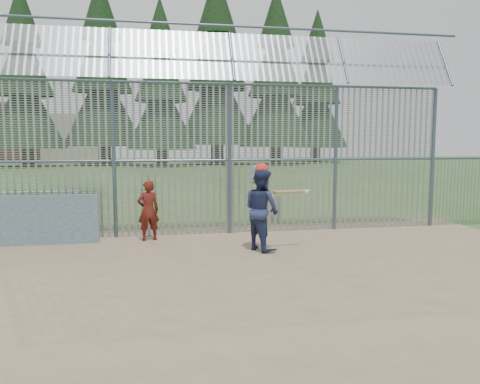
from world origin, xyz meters
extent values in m
plane|color=#2D511E|center=(0.00, 0.00, 0.00)|extent=(120.00, 120.00, 0.00)
cube|color=#756047|center=(0.00, -0.50, 0.01)|extent=(14.00, 10.00, 0.02)
cube|color=#38566B|center=(-4.60, 2.90, 0.62)|extent=(2.50, 0.12, 1.20)
imported|color=navy|center=(0.39, 1.42, 0.95)|extent=(1.03, 1.12, 1.86)
imported|color=maroon|center=(-2.16, 2.95, 0.78)|extent=(0.62, 0.48, 1.51)
imported|color=gray|center=(3.93, 18.31, 0.75)|extent=(0.87, 0.76, 1.50)
sphere|color=red|center=(0.39, 1.42, 1.86)|extent=(0.30, 0.30, 0.30)
cylinder|color=#AA7F4C|center=(1.09, 1.27, 1.37)|extent=(0.85, 0.20, 0.07)
sphere|color=#AA7F4C|center=(0.66, 1.27, 1.37)|extent=(0.09, 0.09, 0.09)
sphere|color=white|center=(1.35, 1.10, 1.38)|extent=(0.09, 0.09, 0.09)
cylinder|color=gray|center=(1.70, 5.39, 0.35)|extent=(0.52, 0.52, 0.70)
cylinder|color=#9EA0A5|center=(1.70, 5.39, 0.72)|extent=(0.56, 0.56, 0.05)
sphere|color=#9EA0A5|center=(1.70, 5.39, 0.77)|extent=(0.10, 0.10, 0.10)
cube|color=gray|center=(-6.06, 7.93, 0.20)|extent=(3.00, 0.25, 0.05)
cube|color=gray|center=(-6.06, 8.28, 0.45)|extent=(3.00, 0.25, 0.05)
cube|color=gray|center=(-6.06, 8.63, 0.70)|extent=(3.00, 0.25, 0.05)
cube|color=slate|center=(-4.66, 8.28, 0.35)|extent=(0.06, 0.90, 0.70)
cylinder|color=#47566B|center=(-3.00, 3.50, 2.00)|extent=(0.10, 0.10, 4.00)
cylinder|color=#47566B|center=(0.00, 3.50, 2.00)|extent=(0.10, 0.10, 4.00)
cylinder|color=#47566B|center=(3.00, 3.50, 2.00)|extent=(0.10, 0.10, 4.00)
cylinder|color=#47566B|center=(6.00, 3.50, 2.00)|extent=(0.10, 0.10, 4.00)
cylinder|color=#47566B|center=(0.00, 3.50, 4.00)|extent=(12.00, 0.07, 0.07)
cylinder|color=#47566B|center=(0.00, 3.50, 2.00)|extent=(12.00, 0.06, 0.06)
cube|color=gray|center=(0.00, 3.50, 2.00)|extent=(12.00, 0.02, 4.00)
cube|color=gray|center=(0.00, 3.12, 4.65)|extent=(12.00, 0.77, 1.31)
cylinder|color=#47566B|center=(6.00, 3.50, 1.00)|extent=(0.08, 0.08, 2.00)
cylinder|color=#332319|center=(-14.00, 40.00, 1.53)|extent=(1.19, 1.19, 3.06)
cone|color=black|center=(-14.00, 40.00, 10.20)|extent=(7.48, 7.48, 13.94)
cylinder|color=#332319|center=(-7.00, 43.00, 1.71)|extent=(1.33, 1.33, 3.42)
cone|color=black|center=(-7.00, 43.00, 11.40)|extent=(8.36, 8.36, 15.58)
cylinder|color=#332319|center=(-1.00, 39.00, 1.44)|extent=(1.12, 1.12, 2.88)
cone|color=black|center=(-1.00, 39.00, 9.60)|extent=(7.04, 7.04, 13.12)
cylinder|color=#332319|center=(5.00, 42.00, 1.80)|extent=(1.40, 1.40, 3.60)
cone|color=black|center=(5.00, 42.00, 12.00)|extent=(8.80, 8.80, 16.40)
cylinder|color=#332319|center=(11.00, 40.00, 1.62)|extent=(1.26, 1.26, 3.24)
cone|color=black|center=(11.00, 40.00, 10.80)|extent=(7.92, 7.92, 14.76)
cylinder|color=#332319|center=(17.00, 44.00, 1.53)|extent=(1.19, 1.19, 3.06)
cone|color=black|center=(17.00, 44.00, 10.20)|extent=(7.48, 7.48, 13.94)
cube|color=#B2A58C|center=(-12.00, 58.00, 3.00)|extent=(8.00, 7.00, 6.00)
camera|label=1|loc=(-2.04, -8.85, 2.51)|focal=35.00mm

